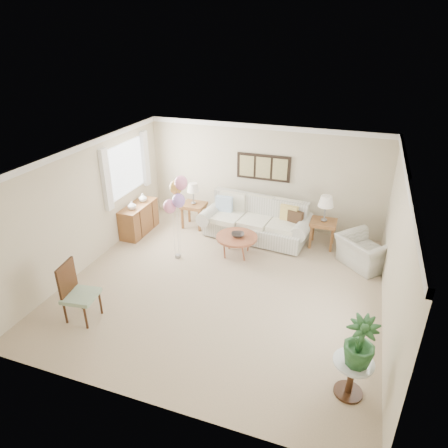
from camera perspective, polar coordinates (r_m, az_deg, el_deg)
name	(u,v)px	position (r m, az deg, el deg)	size (l,w,h in m)	color
ground_plane	(223,285)	(8.08, -0.12, -8.68)	(6.00, 6.00, 0.00)	tan
room_shell	(219,208)	(7.40, -0.70, 2.30)	(6.04, 6.04, 2.60)	beige
wall_art_triptych	(263,167)	(9.97, 5.64, 8.05)	(1.35, 0.06, 0.65)	black
sofa	(257,223)	(9.71, 4.69, 0.18)	(2.75, 1.24, 0.98)	beige
end_table_left	(194,207)	(10.19, -4.34, 2.37)	(0.58, 0.53, 0.63)	brown
end_table_right	(323,225)	(9.49, 14.00, -0.16)	(0.59, 0.54, 0.64)	brown
lamp_left	(193,188)	(9.99, -4.44, 5.11)	(0.31, 0.31, 0.55)	gray
lamp_right	(326,202)	(9.26, 14.38, 3.05)	(0.35, 0.35, 0.62)	gray
coffee_table	(237,238)	(8.89, 1.83, -1.97)	(0.93, 0.93, 0.47)	#985739
decor_bowl	(238,235)	(8.86, 1.98, -1.55)	(0.29, 0.29, 0.07)	#2B2522
armchair	(364,252)	(9.05, 19.41, -3.77)	(1.03, 0.90, 0.67)	beige
side_table	(352,369)	(6.02, 17.86, -19.14)	(0.55, 0.55, 0.60)	silver
potted_plant	(360,342)	(5.65, 18.88, -15.68)	(0.42, 0.42, 0.74)	#1B441B
accent_chair	(76,291)	(7.40, -20.36, -8.95)	(0.59, 0.59, 1.08)	#8AA485
credenza	(139,219)	(10.15, -12.05, 0.76)	(0.46, 1.20, 0.74)	brown
vase_white	(132,205)	(9.74, -13.02, 2.62)	(0.20, 0.20, 0.21)	silver
vase_sage	(143,198)	(10.14, -11.54, 3.71)	(0.20, 0.20, 0.21)	silver
balloon_cluster	(176,195)	(8.39, -6.83, 4.15)	(0.51, 0.45, 1.93)	gray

